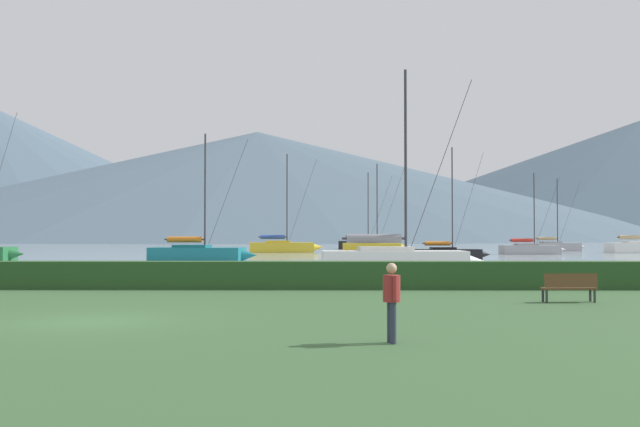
{
  "coord_description": "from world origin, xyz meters",
  "views": [
    {
      "loc": [
        5.97,
        -18.57,
        2.27
      ],
      "look_at": [
        5.56,
        43.21,
        3.92
      ],
      "focal_mm": 40.8,
      "sensor_mm": 36.0,
      "label": 1
    }
  ],
  "objects_px": {
    "person_standing_walker": "(392,296)",
    "sailboat_slip_0": "(199,253)",
    "sailboat_slip_3": "(554,246)",
    "sailboat_slip_4": "(365,244)",
    "sailboat_slip_1": "(396,260)",
    "sailboat_slip_9": "(640,247)",
    "park_bench_under_tree": "(570,286)",
    "sailboat_slip_12": "(448,253)",
    "sailboat_slip_2": "(283,246)",
    "sailboat_slip_11": "(531,249)",
    "sailboat_slip_10": "(373,247)"
  },
  "relations": [
    {
      "from": "sailboat_slip_12",
      "to": "park_bench_under_tree",
      "type": "height_order",
      "value": "sailboat_slip_12"
    },
    {
      "from": "sailboat_slip_4",
      "to": "sailboat_slip_10",
      "type": "bearing_deg",
      "value": -89.63
    },
    {
      "from": "sailboat_slip_9",
      "to": "park_bench_under_tree",
      "type": "distance_m",
      "value": 65.76
    },
    {
      "from": "sailboat_slip_10",
      "to": "sailboat_slip_12",
      "type": "xyz_separation_m",
      "value": [
        4.77,
        -23.59,
        -0.1
      ]
    },
    {
      "from": "sailboat_slip_1",
      "to": "sailboat_slip_11",
      "type": "distance_m",
      "value": 40.77
    },
    {
      "from": "sailboat_slip_11",
      "to": "sailboat_slip_4",
      "type": "bearing_deg",
      "value": 116.77
    },
    {
      "from": "sailboat_slip_3",
      "to": "sailboat_slip_9",
      "type": "distance_m",
      "value": 10.98
    },
    {
      "from": "sailboat_slip_3",
      "to": "sailboat_slip_10",
      "type": "relative_size",
      "value": 0.88
    },
    {
      "from": "sailboat_slip_11",
      "to": "park_bench_under_tree",
      "type": "xyz_separation_m",
      "value": [
        -13.94,
        -53.73,
        -0.05
      ]
    },
    {
      "from": "sailboat_slip_2",
      "to": "person_standing_walker",
      "type": "relative_size",
      "value": 6.96
    },
    {
      "from": "sailboat_slip_1",
      "to": "sailboat_slip_12",
      "type": "height_order",
      "value": "sailboat_slip_1"
    },
    {
      "from": "sailboat_slip_1",
      "to": "sailboat_slip_3",
      "type": "height_order",
      "value": "sailboat_slip_1"
    },
    {
      "from": "person_standing_walker",
      "to": "sailboat_slip_0",
      "type": "bearing_deg",
      "value": 93.33
    },
    {
      "from": "sailboat_slip_10",
      "to": "sailboat_slip_9",
      "type": "bearing_deg",
      "value": 1.82
    },
    {
      "from": "sailboat_slip_9",
      "to": "sailboat_slip_11",
      "type": "bearing_deg",
      "value": -165.3
    },
    {
      "from": "sailboat_slip_1",
      "to": "sailboat_slip_4",
      "type": "height_order",
      "value": "sailboat_slip_1"
    },
    {
      "from": "sailboat_slip_0",
      "to": "sailboat_slip_4",
      "type": "bearing_deg",
      "value": 80.29
    },
    {
      "from": "sailboat_slip_12",
      "to": "sailboat_slip_1",
      "type": "bearing_deg",
      "value": -107.33
    },
    {
      "from": "park_bench_under_tree",
      "to": "sailboat_slip_3",
      "type": "bearing_deg",
      "value": 68.66
    },
    {
      "from": "sailboat_slip_12",
      "to": "sailboat_slip_9",
      "type": "bearing_deg",
      "value": 39.9
    },
    {
      "from": "sailboat_slip_1",
      "to": "sailboat_slip_3",
      "type": "relative_size",
      "value": 1.26
    },
    {
      "from": "sailboat_slip_12",
      "to": "sailboat_slip_2",
      "type": "bearing_deg",
      "value": 123.98
    },
    {
      "from": "sailboat_slip_2",
      "to": "sailboat_slip_4",
      "type": "relative_size",
      "value": 1.05
    },
    {
      "from": "sailboat_slip_9",
      "to": "park_bench_under_tree",
      "type": "height_order",
      "value": "sailboat_slip_9"
    },
    {
      "from": "sailboat_slip_10",
      "to": "person_standing_walker",
      "type": "bearing_deg",
      "value": -87.79
    },
    {
      "from": "sailboat_slip_0",
      "to": "person_standing_walker",
      "type": "xyz_separation_m",
      "value": [
        11.15,
        -41.22,
        0.28
      ]
    },
    {
      "from": "sailboat_slip_2",
      "to": "sailboat_slip_12",
      "type": "height_order",
      "value": "sailboat_slip_2"
    },
    {
      "from": "sailboat_slip_11",
      "to": "sailboat_slip_12",
      "type": "xyz_separation_m",
      "value": [
        -11.47,
        -15.78,
        -0.03
      ]
    },
    {
      "from": "sailboat_slip_0",
      "to": "sailboat_slip_10",
      "type": "relative_size",
      "value": 0.96
    },
    {
      "from": "sailboat_slip_1",
      "to": "sailboat_slip_4",
      "type": "bearing_deg",
      "value": 86.4
    },
    {
      "from": "sailboat_slip_1",
      "to": "sailboat_slip_9",
      "type": "height_order",
      "value": "sailboat_slip_1"
    },
    {
      "from": "sailboat_slip_12",
      "to": "sailboat_slip_11",
      "type": "bearing_deg",
      "value": 53.84
    },
    {
      "from": "sailboat_slip_4",
      "to": "sailboat_slip_10",
      "type": "xyz_separation_m",
      "value": [
        0.0,
        -18.09,
        -0.04
      ]
    },
    {
      "from": "sailboat_slip_2",
      "to": "park_bench_under_tree",
      "type": "relative_size",
      "value": 6.41
    },
    {
      "from": "sailboat_slip_3",
      "to": "sailboat_slip_9",
      "type": "xyz_separation_m",
      "value": [
        7.18,
        -8.3,
        0.08
      ]
    },
    {
      "from": "sailboat_slip_12",
      "to": "park_bench_under_tree",
      "type": "bearing_deg",
      "value": -93.86
    },
    {
      "from": "sailboat_slip_0",
      "to": "sailboat_slip_11",
      "type": "bearing_deg",
      "value": 42.32
    },
    {
      "from": "sailboat_slip_3",
      "to": "sailboat_slip_4",
      "type": "relative_size",
      "value": 0.84
    },
    {
      "from": "sailboat_slip_9",
      "to": "park_bench_under_tree",
      "type": "xyz_separation_m",
      "value": [
        -28.08,
        -59.47,
        -0.16
      ]
    },
    {
      "from": "sailboat_slip_10",
      "to": "park_bench_under_tree",
      "type": "bearing_deg",
      "value": -82.14
    },
    {
      "from": "sailboat_slip_0",
      "to": "sailboat_slip_12",
      "type": "xyz_separation_m",
      "value": [
        20.23,
        5.51,
        -0.13
      ]
    },
    {
      "from": "sailboat_slip_10",
      "to": "sailboat_slip_4",
      "type": "bearing_deg",
      "value": 95.73
    },
    {
      "from": "sailboat_slip_10",
      "to": "sailboat_slip_11",
      "type": "relative_size",
      "value": 1.2
    },
    {
      "from": "person_standing_walker",
      "to": "sailboat_slip_1",
      "type": "bearing_deg",
      "value": 72.39
    },
    {
      "from": "park_bench_under_tree",
      "to": "sailboat_slip_4",
      "type": "bearing_deg",
      "value": 87.45
    },
    {
      "from": "sailboat_slip_12",
      "to": "person_standing_walker",
      "type": "height_order",
      "value": "sailboat_slip_12"
    },
    {
      "from": "park_bench_under_tree",
      "to": "person_standing_walker",
      "type": "xyz_separation_m",
      "value": [
        -6.61,
        -8.79,
        0.44
      ]
    },
    {
      "from": "sailboat_slip_10",
      "to": "sailboat_slip_11",
      "type": "distance_m",
      "value": 18.02
    },
    {
      "from": "park_bench_under_tree",
      "to": "person_standing_walker",
      "type": "bearing_deg",
      "value": -131.14
    },
    {
      "from": "sailboat_slip_0",
      "to": "sailboat_slip_2",
      "type": "distance_m",
      "value": 28.6
    }
  ]
}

